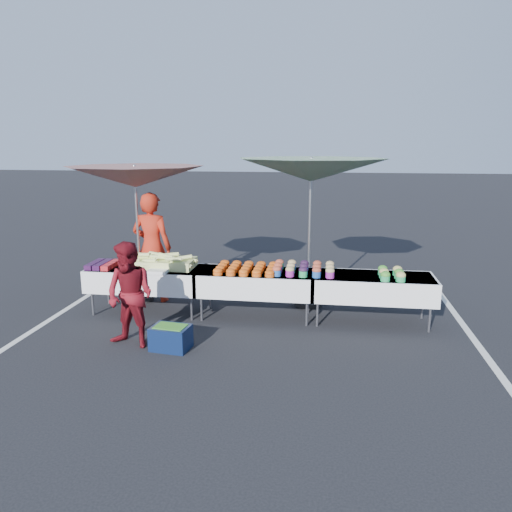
# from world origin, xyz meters

# --- Properties ---
(ground) EXTENTS (80.00, 80.00, 0.00)m
(ground) POSITION_xyz_m (0.00, 0.00, 0.00)
(ground) COLOR black
(stripe_left) EXTENTS (0.10, 5.00, 0.00)m
(stripe_left) POSITION_xyz_m (-3.20, 0.00, 0.00)
(stripe_left) COLOR silver
(stripe_left) RESTS_ON ground
(stripe_right) EXTENTS (0.10, 5.00, 0.00)m
(stripe_right) POSITION_xyz_m (3.20, 0.00, 0.00)
(stripe_right) COLOR silver
(stripe_right) RESTS_ON ground
(table_left) EXTENTS (1.86, 0.81, 0.75)m
(table_left) POSITION_xyz_m (-1.80, 0.00, 0.58)
(table_left) COLOR white
(table_left) RESTS_ON ground
(table_center) EXTENTS (1.86, 0.81, 0.75)m
(table_center) POSITION_xyz_m (0.00, 0.00, 0.58)
(table_center) COLOR white
(table_center) RESTS_ON ground
(table_right) EXTENTS (1.86, 0.81, 0.75)m
(table_right) POSITION_xyz_m (1.80, 0.00, 0.58)
(table_right) COLOR white
(table_right) RESTS_ON ground
(berry_punnets) EXTENTS (0.40, 0.54, 0.08)m
(berry_punnets) POSITION_xyz_m (-2.51, -0.06, 0.79)
(berry_punnets) COLOR black
(berry_punnets) RESTS_ON table_left
(corn_pile) EXTENTS (1.16, 0.57, 0.26)m
(corn_pile) POSITION_xyz_m (-1.54, 0.04, 0.84)
(corn_pile) COLOR #C4E173
(corn_pile) RESTS_ON table_left
(plastic_bags) EXTENTS (0.30, 0.25, 0.05)m
(plastic_bags) POSITION_xyz_m (-1.50, -0.30, 0.78)
(plastic_bags) COLOR white
(plastic_bags) RESTS_ON table_left
(carrot_bowls) EXTENTS (0.95, 0.69, 0.11)m
(carrot_bowls) POSITION_xyz_m (-0.15, -0.01, 0.80)
(carrot_bowls) COLOR #C55115
(carrot_bowls) RESTS_ON table_center
(potato_cups) EXTENTS (0.94, 0.58, 0.16)m
(potato_cups) POSITION_xyz_m (0.75, 0.00, 0.83)
(potato_cups) COLOR #2253A2
(potato_cups) RESTS_ON table_right
(bean_baskets) EXTENTS (0.36, 0.50, 0.15)m
(bean_baskets) POSITION_xyz_m (2.06, -0.10, 0.82)
(bean_baskets) COLOR #259754
(bean_baskets) RESTS_ON table_right
(vendor) EXTENTS (0.73, 0.52, 1.91)m
(vendor) POSITION_xyz_m (-1.91, 0.61, 0.96)
(vendor) COLOR #AD2413
(vendor) RESTS_ON ground
(customer) EXTENTS (0.82, 0.72, 1.45)m
(customer) POSITION_xyz_m (-1.51, -1.39, 0.72)
(customer) COLOR maroon
(customer) RESTS_ON ground
(umbrella_left) EXTENTS (2.82, 2.82, 2.37)m
(umbrella_left) POSITION_xyz_m (-2.13, 0.56, 2.15)
(umbrella_left) COLOR black
(umbrella_left) RESTS_ON ground
(umbrella_right) EXTENTS (2.88, 2.88, 2.51)m
(umbrella_right) POSITION_xyz_m (0.80, 0.69, 2.28)
(umbrella_right) COLOR black
(umbrella_right) RESTS_ON ground
(storage_bin) EXTENTS (0.55, 0.43, 0.33)m
(storage_bin) POSITION_xyz_m (-0.96, -1.43, 0.17)
(storage_bin) COLOR #0B183A
(storage_bin) RESTS_ON ground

